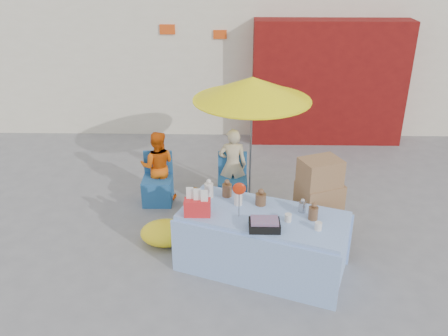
{
  "coord_description": "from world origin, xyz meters",
  "views": [
    {
      "loc": [
        0.2,
        -5.65,
        3.97
      ],
      "look_at": [
        0.07,
        0.6,
        1.0
      ],
      "focal_mm": 38.0,
      "sensor_mm": 36.0,
      "label": 1
    }
  ],
  "objects_px": {
    "market_table": "(262,240)",
    "vendor_beige": "(233,165)",
    "vendor_orange": "(158,166)",
    "box_stack": "(318,206)",
    "chair_right": "(232,189)",
    "umbrella": "(252,89)",
    "chair_left": "(158,188)"
  },
  "relations": [
    {
      "from": "chair_right",
      "to": "vendor_orange",
      "type": "distance_m",
      "value": 1.31
    },
    {
      "from": "chair_right",
      "to": "vendor_orange",
      "type": "height_order",
      "value": "vendor_orange"
    },
    {
      "from": "box_stack",
      "to": "chair_left",
      "type": "bearing_deg",
      "value": 154.41
    },
    {
      "from": "vendor_orange",
      "to": "vendor_beige",
      "type": "distance_m",
      "value": 1.25
    },
    {
      "from": "chair_left",
      "to": "chair_right",
      "type": "height_order",
      "value": "same"
    },
    {
      "from": "market_table",
      "to": "chair_left",
      "type": "bearing_deg",
      "value": 153.31
    },
    {
      "from": "market_table",
      "to": "vendor_beige",
      "type": "distance_m",
      "value": 1.95
    },
    {
      "from": "vendor_beige",
      "to": "umbrella",
      "type": "bearing_deg",
      "value": -154.03
    },
    {
      "from": "market_table",
      "to": "box_stack",
      "type": "xyz_separation_m",
      "value": [
        0.81,
        0.58,
        0.19
      ]
    },
    {
      "from": "vendor_beige",
      "to": "umbrella",
      "type": "relative_size",
      "value": 0.61
    },
    {
      "from": "chair_left",
      "to": "box_stack",
      "type": "height_order",
      "value": "box_stack"
    },
    {
      "from": "chair_right",
      "to": "chair_left",
      "type": "bearing_deg",
      "value": 179.41
    },
    {
      "from": "vendor_orange",
      "to": "box_stack",
      "type": "bearing_deg",
      "value": 151.33
    },
    {
      "from": "chair_right",
      "to": "box_stack",
      "type": "bearing_deg",
      "value": -44.81
    },
    {
      "from": "chair_left",
      "to": "vendor_orange",
      "type": "distance_m",
      "value": 0.38
    },
    {
      "from": "vendor_beige",
      "to": "box_stack",
      "type": "distance_m",
      "value": 1.79
    },
    {
      "from": "umbrella",
      "to": "box_stack",
      "type": "height_order",
      "value": "umbrella"
    },
    {
      "from": "box_stack",
      "to": "umbrella",
      "type": "bearing_deg",
      "value": 121.92
    },
    {
      "from": "chair_right",
      "to": "box_stack",
      "type": "relative_size",
      "value": 0.63
    },
    {
      "from": "umbrella",
      "to": "chair_right",
      "type": "bearing_deg",
      "value": -136.56
    },
    {
      "from": "market_table",
      "to": "chair_right",
      "type": "distance_m",
      "value": 1.81
    },
    {
      "from": "umbrella",
      "to": "vendor_beige",
      "type": "bearing_deg",
      "value": -153.43
    },
    {
      "from": "umbrella",
      "to": "box_stack",
      "type": "xyz_separation_m",
      "value": [
        0.91,
        -1.46,
        -1.27
      ]
    },
    {
      "from": "box_stack",
      "to": "market_table",
      "type": "bearing_deg",
      "value": -144.38
    },
    {
      "from": "market_table",
      "to": "vendor_orange",
      "type": "xyz_separation_m",
      "value": [
        -1.65,
        1.9,
        0.18
      ]
    },
    {
      "from": "vendor_beige",
      "to": "box_stack",
      "type": "height_order",
      "value": "box_stack"
    },
    {
      "from": "chair_right",
      "to": "vendor_beige",
      "type": "distance_m",
      "value": 0.4
    },
    {
      "from": "market_table",
      "to": "umbrella",
      "type": "height_order",
      "value": "umbrella"
    },
    {
      "from": "market_table",
      "to": "vendor_orange",
      "type": "height_order",
      "value": "market_table"
    },
    {
      "from": "chair_right",
      "to": "umbrella",
      "type": "xyz_separation_m",
      "value": [
        0.3,
        0.28,
        1.64
      ]
    },
    {
      "from": "chair_right",
      "to": "box_stack",
      "type": "distance_m",
      "value": 1.73
    },
    {
      "from": "market_table",
      "to": "vendor_orange",
      "type": "bearing_deg",
      "value": 151.22
    }
  ]
}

